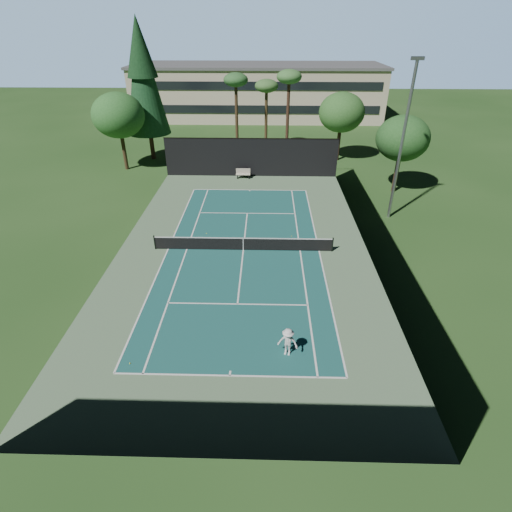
{
  "coord_description": "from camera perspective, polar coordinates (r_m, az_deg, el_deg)",
  "views": [
    {
      "loc": [
        1.57,
        -25.07,
        14.37
      ],
      "look_at": [
        1.0,
        -3.0,
        1.3
      ],
      "focal_mm": 28.0,
      "sensor_mm": 36.0,
      "label": 1
    }
  ],
  "objects": [
    {
      "name": "tennis_net",
      "position": [
        28.67,
        -1.84,
        1.8
      ],
      "size": [
        12.9,
        0.1,
        1.1
      ],
      "color": "black",
      "rests_on": "ground"
    },
    {
      "name": "apron_slab",
      "position": [
        28.94,
        -1.83,
        0.85
      ],
      "size": [
        18.0,
        32.0,
        0.01
      ],
      "primitive_type": "cube",
      "color": "#5B7C56",
      "rests_on": "ground"
    },
    {
      "name": "tennis_ball_b",
      "position": [
        31.4,
        -7.09,
        3.21
      ],
      "size": [
        0.07,
        0.07,
        0.07
      ],
      "primitive_type": "sphere",
      "color": "#CCDD32",
      "rests_on": "ground"
    },
    {
      "name": "palm_a",
      "position": [
        49.58,
        -2.9,
        23.44
      ],
      "size": [
        2.8,
        2.8,
        9.32
      ],
      "color": "#47321E",
      "rests_on": "ground"
    },
    {
      "name": "decid_tree_a",
      "position": [
        48.65,
        12.13,
        19.41
      ],
      "size": [
        5.12,
        5.12,
        7.62
      ],
      "color": "#40291B",
      "rests_on": "ground"
    },
    {
      "name": "fence",
      "position": [
        28.05,
        -1.89,
        4.46
      ],
      "size": [
        18.04,
        32.05,
        4.03
      ],
      "color": "black",
      "rests_on": "ground"
    },
    {
      "name": "pine_tree",
      "position": [
        49.22,
        -15.94,
        23.99
      ],
      "size": [
        4.8,
        4.8,
        15.0
      ],
      "color": "#4A2E20",
      "rests_on": "ground"
    },
    {
      "name": "tennis_ball_c",
      "position": [
        30.89,
        5.09,
        2.84
      ],
      "size": [
        0.07,
        0.07,
        0.07
      ],
      "primitive_type": "sphere",
      "color": "#CFD430",
      "rests_on": "ground"
    },
    {
      "name": "tennis_ball_a",
      "position": [
        20.94,
        -17.58,
        -14.41
      ],
      "size": [
        0.07,
        0.07,
        0.07
      ],
      "primitive_type": "sphere",
      "color": "#E6F036",
      "rests_on": "ground"
    },
    {
      "name": "campus_building",
      "position": [
        71.79,
        0.23,
        22.49
      ],
      "size": [
        40.5,
        12.5,
        8.3
      ],
      "color": "beige",
      "rests_on": "ground"
    },
    {
      "name": "trash_bin",
      "position": [
        43.15,
        -1.53,
        11.84
      ],
      "size": [
        0.56,
        0.56,
        0.95
      ],
      "color": "black",
      "rests_on": "ground"
    },
    {
      "name": "player",
      "position": [
        20.03,
        4.56,
        -12.17
      ],
      "size": [
        1.15,
        0.84,
        1.59
      ],
      "primitive_type": "imported",
      "rotation": [
        0.0,
        0.0,
        -0.27
      ],
      "color": "silver",
      "rests_on": "ground"
    },
    {
      "name": "decid_tree_c",
      "position": [
        46.6,
        -19.08,
        18.44
      ],
      "size": [
        5.44,
        5.44,
        8.09
      ],
      "color": "#44321D",
      "rests_on": "ground"
    },
    {
      "name": "light_pole",
      "position": [
        33.71,
        20.2,
        15.27
      ],
      "size": [
        0.9,
        0.25,
        12.22
      ],
      "color": "#909298",
      "rests_on": "ground"
    },
    {
      "name": "ground",
      "position": [
        28.94,
        -1.83,
        0.84
      ],
      "size": [
        160.0,
        160.0,
        0.0
      ],
      "primitive_type": "plane",
      "color": "#24491B",
      "rests_on": "ground"
    },
    {
      "name": "palm_c",
      "position": [
        48.47,
        4.75,
        23.71
      ],
      "size": [
        2.8,
        2.8,
        9.77
      ],
      "color": "#41281C",
      "rests_on": "ground"
    },
    {
      "name": "court_surface",
      "position": [
        28.93,
        -1.83,
        0.86
      ],
      "size": [
        10.97,
        23.77,
        0.01
      ],
      "primitive_type": "cube",
      "color": "#1A5652",
      "rests_on": "ground"
    },
    {
      "name": "court_lines",
      "position": [
        28.93,
        -1.83,
        0.87
      ],
      "size": [
        11.07,
        23.87,
        0.01
      ],
      "color": "white",
      "rests_on": "ground"
    },
    {
      "name": "tennis_ball_d",
      "position": [
        32.14,
        -11.55,
        3.48
      ],
      "size": [
        0.07,
        0.07,
        0.07
      ],
      "primitive_type": "sphere",
      "color": "#C5E734",
      "rests_on": "ground"
    },
    {
      "name": "park_bench",
      "position": [
        42.74,
        -1.85,
        11.75
      ],
      "size": [
        1.5,
        0.45,
        1.02
      ],
      "color": "beige",
      "rests_on": "ground"
    },
    {
      "name": "decid_tree_b",
      "position": [
        40.18,
        20.22,
        15.48
      ],
      "size": [
        4.8,
        4.8,
        7.14
      ],
      "color": "#48311F",
      "rests_on": "ground"
    },
    {
      "name": "palm_b",
      "position": [
        51.55,
        1.51,
        22.81
      ],
      "size": [
        2.8,
        2.8,
        8.42
      ],
      "color": "#47341E",
      "rests_on": "ground"
    }
  ]
}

